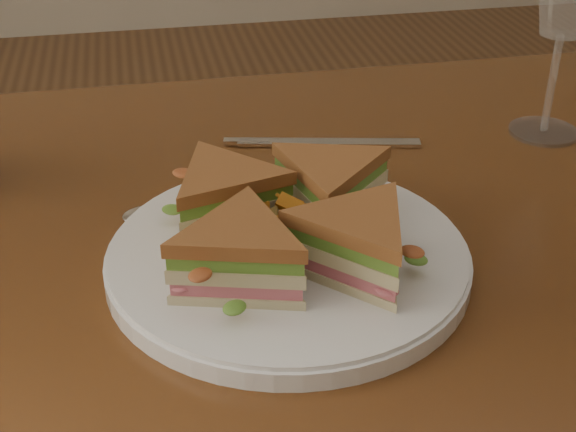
% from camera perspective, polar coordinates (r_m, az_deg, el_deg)
% --- Properties ---
extents(table, '(1.20, 0.80, 0.75)m').
position_cam_1_polar(table, '(0.77, -0.32, -7.78)').
color(table, '#3D200E').
rests_on(table, ground).
extents(plate, '(0.30, 0.30, 0.02)m').
position_cam_1_polar(plate, '(0.67, -0.00, -3.07)').
color(plate, white).
rests_on(plate, table).
extents(sandwich_wedges, '(0.26, 0.26, 0.06)m').
position_cam_1_polar(sandwich_wedges, '(0.65, -0.00, -0.38)').
color(sandwich_wedges, beige).
rests_on(sandwich_wedges, plate).
extents(crisps_mound, '(0.09, 0.09, 0.05)m').
position_cam_1_polar(crisps_mound, '(0.66, -0.00, -0.68)').
color(crisps_mound, '#C26D18').
rests_on(crisps_mound, plate).
extents(spoon, '(0.18, 0.05, 0.01)m').
position_cam_1_polar(spoon, '(0.75, -8.16, -0.01)').
color(spoon, silver).
rests_on(spoon, table).
extents(knife, '(0.21, 0.06, 0.00)m').
position_cam_1_polar(knife, '(0.88, 1.95, 5.18)').
color(knife, silver).
rests_on(knife, table).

